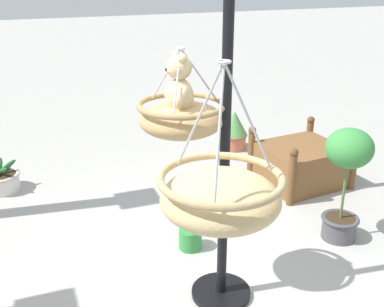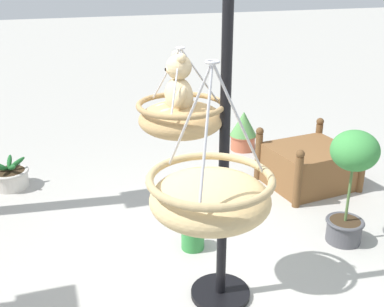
# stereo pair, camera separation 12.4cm
# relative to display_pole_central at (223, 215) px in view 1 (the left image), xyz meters

# --- Properties ---
(ground_plane) EXTENTS (40.00, 40.00, 0.00)m
(ground_plane) POSITION_rel_display_pole_central_xyz_m (0.21, 0.10, -0.68)
(ground_plane) COLOR #ADAAA3
(display_pole_central) EXTENTS (0.44, 0.44, 2.26)m
(display_pole_central) POSITION_rel_display_pole_central_xyz_m (0.00, 0.00, 0.00)
(display_pole_central) COLOR black
(display_pole_central) RESTS_ON ground
(hanging_basket_with_teddy) EXTENTS (0.58, 0.58, 0.58)m
(hanging_basket_with_teddy) POSITION_rel_display_pole_central_xyz_m (0.15, 0.25, 0.69)
(hanging_basket_with_teddy) COLOR tan
(teddy_bear) EXTENTS (0.29, 0.26, 0.42)m
(teddy_bear) POSITION_rel_display_pole_central_xyz_m (0.15, 0.27, 0.88)
(teddy_bear) COLOR #D1B789
(hanging_basket_left_high) EXTENTS (0.57, 0.57, 0.73)m
(hanging_basket_left_high) POSITION_rel_display_pole_central_xyz_m (-0.92, 0.44, 0.66)
(hanging_basket_left_high) COLOR tan
(wooden_planter_box) EXTENTS (0.91, 0.99, 0.62)m
(wooden_planter_box) POSITION_rel_display_pole_central_xyz_m (1.47, -1.62, -0.44)
(wooden_planter_box) COLOR brown
(wooden_planter_box) RESTS_ON ground
(potted_plant_flowering_red) EXTENTS (0.40, 0.40, 1.04)m
(potted_plant_flowering_red) POSITION_rel_display_pole_central_xyz_m (0.36, -1.32, -0.04)
(potted_plant_flowering_red) COLOR #4C4C51
(potted_plant_flowering_red) RESTS_ON ground
(potted_plant_bushy_green) EXTENTS (0.42, 0.42, 0.34)m
(potted_plant_bushy_green) POSITION_rel_display_pole_central_xyz_m (2.45, 1.53, -0.56)
(potted_plant_bushy_green) COLOR beige
(potted_plant_bushy_green) RESTS_ON ground
(potted_plant_conical_shrub) EXTENTS (0.35, 0.35, 0.52)m
(potted_plant_conical_shrub) POSITION_rel_display_pole_central_xyz_m (2.70, -1.38, -0.42)
(potted_plant_conical_shrub) COLOR #BC6042
(potted_plant_conical_shrub) RESTS_ON ground
(watering_can) EXTENTS (0.35, 0.20, 0.30)m
(watering_can) POSITION_rel_display_pole_central_xyz_m (0.68, -0.01, -0.58)
(watering_can) COLOR #338C3F
(watering_can) RESTS_ON ground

